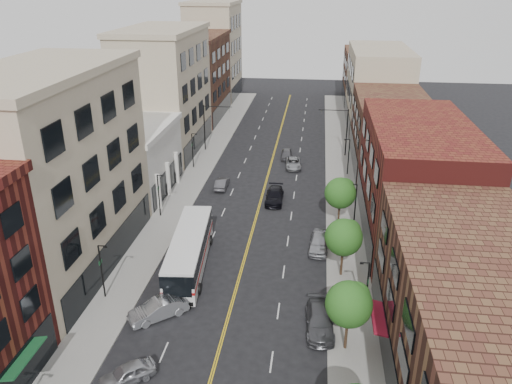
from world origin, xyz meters
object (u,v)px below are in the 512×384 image
at_px(car_angle_b, 158,309).
at_px(car_lane_a, 274,196).
at_px(car_lane_b, 293,163).
at_px(car_parked_mid, 320,321).
at_px(car_lane_c, 287,154).
at_px(car_lane_behind, 222,183).
at_px(city_bus, 189,249).
at_px(car_parked_far, 319,242).
at_px(car_angle_a, 127,374).

xyz_separation_m(car_angle_b, car_lane_a, (7.30, 23.78, -0.04)).
distance_m(car_angle_b, car_lane_b, 37.11).
bearing_deg(car_parked_mid, car_angle_b, 177.78).
xyz_separation_m(car_parked_mid, car_lane_a, (-5.70, 23.64, -0.02)).
xyz_separation_m(car_angle_b, car_parked_mid, (13.00, 0.14, -0.02)).
xyz_separation_m(car_lane_b, car_lane_c, (-1.22, 3.92, 0.02)).
relative_size(car_angle_b, car_lane_behind, 1.20).
bearing_deg(car_parked_mid, city_bus, 145.36).
height_order(car_parked_far, car_lane_behind, car_parked_far).
height_order(city_bus, car_lane_b, city_bus).
relative_size(car_parked_mid, car_lane_b, 1.13).
xyz_separation_m(car_lane_a, car_lane_b, (1.62, 12.25, -0.10)).
distance_m(car_lane_b, car_lane_c, 4.11).
bearing_deg(car_lane_b, car_lane_c, 102.56).
bearing_deg(car_lane_c, car_lane_b, -75.31).
height_order(car_lane_behind, car_lane_c, car_lane_c).
distance_m(car_lane_behind, car_lane_b, 12.50).
distance_m(car_parked_far, car_lane_b, 23.68).
bearing_deg(car_angle_b, car_angle_a, -39.67).
distance_m(car_angle_a, car_lane_a, 31.68).
xyz_separation_m(city_bus, car_parked_far, (12.14, 4.89, -1.15)).
bearing_deg(car_lane_c, car_angle_a, -101.84).
xyz_separation_m(car_lane_behind, car_lane_b, (8.82, 8.85, -0.00)).
bearing_deg(car_lane_a, car_lane_c, 87.66).
distance_m(car_angle_a, car_parked_far, 23.52).
relative_size(car_lane_behind, car_lane_a, 0.77).
bearing_deg(car_lane_b, car_angle_a, -106.36).
distance_m(car_angle_a, car_lane_c, 47.63).
bearing_deg(car_angle_b, city_bus, 135.31).
height_order(car_parked_mid, car_parked_far, car_parked_far).
distance_m(city_bus, car_angle_b, 7.90).
relative_size(car_parked_mid, car_lane_c, 1.34).
xyz_separation_m(car_lane_behind, car_lane_a, (7.20, -3.40, 0.09)).
bearing_deg(car_angle_b, car_lane_b, 126.42).
bearing_deg(car_angle_a, car_lane_a, 126.97).
bearing_deg(car_lane_a, car_lane_behind, 153.85).
bearing_deg(city_bus, car_lane_behind, 86.33).
xyz_separation_m(car_angle_a, car_lane_c, (7.71, 47.00, 0.01)).
bearing_deg(car_angle_a, car_lane_c, 130.99).
bearing_deg(car_parked_far, car_lane_b, 103.00).
distance_m(car_angle_b, car_lane_c, 40.69).
distance_m(car_parked_mid, car_lane_behind, 29.96).
bearing_deg(car_parked_far, car_angle_a, -119.54).
bearing_deg(city_bus, car_angle_a, -98.03).
xyz_separation_m(car_parked_far, car_lane_b, (-3.90, 23.35, -0.15)).
distance_m(city_bus, car_parked_far, 13.14).
distance_m(car_lane_a, car_lane_b, 12.35).
distance_m(car_parked_mid, car_parked_far, 12.53).
relative_size(city_bus, car_lane_behind, 3.31).
height_order(car_parked_far, car_lane_a, car_parked_far).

